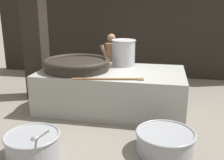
{
  "coord_description": "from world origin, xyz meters",
  "views": [
    {
      "loc": [
        1.11,
        -5.49,
        2.25
      ],
      "look_at": [
        0.0,
        0.0,
        0.65
      ],
      "focal_mm": 42.0,
      "sensor_mm": 36.0,
      "label": 1
    }
  ],
  "objects": [
    {
      "name": "giant_wok_near",
      "position": [
        -0.77,
        -0.11,
        1.01
      ],
      "size": [
        1.47,
        1.47,
        0.25
      ],
      "color": "black",
      "rests_on": "hearth_platform"
    },
    {
      "name": "prep_bowl_vegetables",
      "position": [
        -0.78,
        -2.23,
        0.21
      ],
      "size": [
        0.94,
        0.88,
        0.73
      ],
      "color": "gray",
      "rests_on": "ground_plane"
    },
    {
      "name": "back_wall",
      "position": [
        0.0,
        3.03,
        2.09
      ],
      "size": [
        9.09,
        0.24,
        4.18
      ],
      "primitive_type": "cube",
      "color": "black",
      "rests_on": "ground_plane"
    },
    {
      "name": "support_pillar",
      "position": [
        -1.98,
        0.42,
        2.09
      ],
      "size": [
        0.47,
        0.47,
        4.18
      ],
      "primitive_type": "cube",
      "color": "black",
      "rests_on": "ground_plane"
    },
    {
      "name": "prep_bowl_meat",
      "position": [
        1.2,
        -1.68,
        0.19
      ],
      "size": [
        0.95,
        0.95,
        0.35
      ],
      "color": "gray",
      "rests_on": "ground_plane"
    },
    {
      "name": "ground_plane",
      "position": [
        0.0,
        0.0,
        0.0
      ],
      "size": [
        60.0,
        60.0,
        0.0
      ],
      "primitive_type": "plane",
      "color": "slate"
    },
    {
      "name": "cook",
      "position": [
        -0.26,
        1.15,
        0.84
      ],
      "size": [
        0.36,
        0.56,
        1.56
      ],
      "rotation": [
        0.0,
        0.0,
        3.13
      ],
      "color": "brown",
      "rests_on": "ground_plane"
    },
    {
      "name": "hearth_platform",
      "position": [
        0.0,
        0.0,
        0.44
      ],
      "size": [
        3.15,
        1.73,
        0.87
      ],
      "color": "gray",
      "rests_on": "ground_plane"
    },
    {
      "name": "stirring_paddle",
      "position": [
        0.13,
        -0.75,
        0.89
      ],
      "size": [
        1.37,
        0.32,
        0.04
      ],
      "rotation": [
        0.0,
        0.0,
        0.18
      ],
      "color": "brown",
      "rests_on": "hearth_platform"
    },
    {
      "name": "stock_pot",
      "position": [
        0.17,
        0.56,
        1.19
      ],
      "size": [
        0.58,
        0.58,
        0.61
      ],
      "color": "#9E9EA3",
      "rests_on": "hearth_platform"
    }
  ]
}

